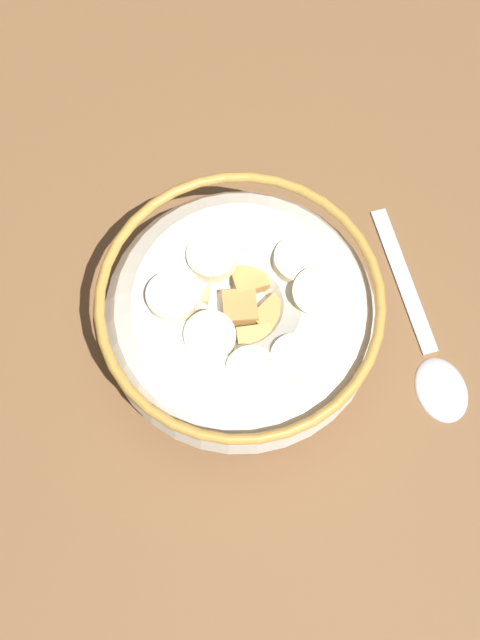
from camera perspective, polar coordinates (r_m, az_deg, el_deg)
The scene contains 3 objects.
ground_plane at distance 50.04cm, azimuth 0.00°, elevation -1.56°, with size 94.35×94.35×2.00cm, color brown.
cereal_bowl at distance 45.74cm, azimuth 0.01°, elevation 0.25°, with size 16.10×16.10×7.02cm.
spoon at distance 49.79cm, azimuth 13.78°, elevation -2.47°, with size 9.17×13.40×0.80cm.
Camera 1 is at (4.28, -15.21, 46.49)cm, focal length 44.23 mm.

